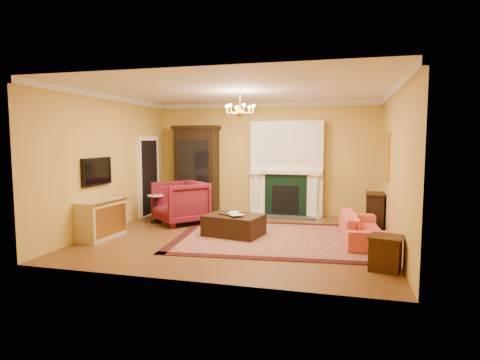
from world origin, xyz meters
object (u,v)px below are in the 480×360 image
(leather_ottoman, at_px, (234,225))
(end_table, at_px, (385,254))
(pedestal_table, at_px, (156,207))
(console_table, at_px, (375,211))
(china_cabinet, at_px, (197,171))
(wingback_armchair, at_px, (180,200))
(commode, at_px, (101,219))
(coral_sofa, at_px, (363,223))

(leather_ottoman, bearing_deg, end_table, -17.18)
(pedestal_table, relative_size, console_table, 0.90)
(pedestal_table, height_order, end_table, pedestal_table)
(china_cabinet, bearing_deg, leather_ottoman, -51.93)
(wingback_armchair, distance_m, pedestal_table, 0.64)
(pedestal_table, height_order, leather_ottoman, pedestal_table)
(pedestal_table, xyz_separation_m, commode, (-0.39, -1.69, -0.00))
(wingback_armchair, distance_m, console_table, 4.58)
(pedestal_table, distance_m, leather_ottoman, 2.34)
(china_cabinet, height_order, pedestal_table, china_cabinet)
(pedestal_table, xyz_separation_m, leather_ottoman, (2.19, -0.80, -0.17))
(commode, height_order, console_table, commode)
(console_table, xyz_separation_m, leather_ottoman, (-2.93, -1.68, -0.15))
(china_cabinet, distance_m, commode, 3.52)
(pedestal_table, height_order, console_table, console_table)
(coral_sofa, height_order, end_table, coral_sofa)
(pedestal_table, bearing_deg, wingback_armchair, 7.46)
(pedestal_table, relative_size, coral_sofa, 0.35)
(console_table, bearing_deg, commode, -151.99)
(leather_ottoman, bearing_deg, console_table, 41.31)
(wingback_armchair, bearing_deg, pedestal_table, -130.62)
(china_cabinet, relative_size, leather_ottoman, 2.00)
(leather_ottoman, bearing_deg, china_cabinet, 136.93)
(wingback_armchair, xyz_separation_m, leather_ottoman, (1.58, -0.88, -0.33))
(console_table, bearing_deg, leather_ottoman, -147.15)
(end_table, bearing_deg, china_cabinet, 139.00)
(china_cabinet, relative_size, coral_sofa, 1.19)
(commode, xyz_separation_m, console_table, (5.51, 2.58, -0.01))
(china_cabinet, distance_m, end_table, 6.17)
(console_table, relative_size, leather_ottoman, 0.66)
(wingback_armchair, height_order, commode, wingback_armchair)
(commode, bearing_deg, coral_sofa, 16.31)
(wingback_armchair, height_order, leather_ottoman, wingback_armchair)
(pedestal_table, distance_m, end_table, 5.58)
(commode, height_order, end_table, commode)
(commode, distance_m, console_table, 6.08)
(china_cabinet, distance_m, coral_sofa, 4.96)
(wingback_armchair, bearing_deg, leather_ottoman, 12.78)
(wingback_armchair, height_order, coral_sofa, wingback_armchair)
(leather_ottoman, bearing_deg, pedestal_table, 171.37)
(wingback_armchair, relative_size, pedestal_table, 1.64)
(coral_sofa, bearing_deg, console_table, -17.33)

